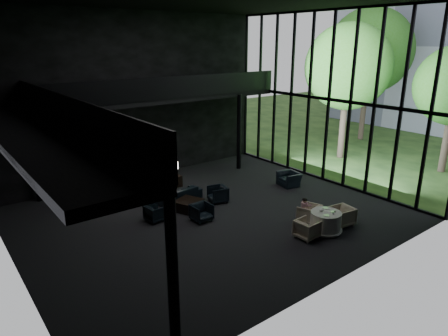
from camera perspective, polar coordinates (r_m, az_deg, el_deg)
floor at (r=16.05m, az=-2.02°, el=-6.64°), size 14.00×12.00×0.02m
wall_back at (r=20.00m, az=-12.38°, el=9.78°), size 14.00×0.04×8.00m
wall_front at (r=10.67m, az=16.92°, el=2.76°), size 14.00×0.04×8.00m
curtain_wall at (r=19.67m, az=14.76°, el=9.49°), size 0.20×12.00×8.00m
mezzanine_left at (r=12.45m, az=-25.32°, el=3.89°), size 2.00×12.00×0.25m
mezzanine_back at (r=19.57m, az=-8.42°, el=9.83°), size 12.00×2.00×0.25m
railing_left at (r=12.58m, az=-21.25°, el=7.31°), size 0.06×12.00×1.00m
railing_back at (r=18.64m, az=-6.95°, el=11.37°), size 12.00×0.06×1.00m
column_sw at (r=8.49m, az=-7.32°, el=-15.35°), size 0.24×0.24×4.00m
column_nw at (r=18.54m, az=-25.57°, el=1.52°), size 0.24×0.24×4.00m
column_ne at (r=21.24m, az=2.16°, el=5.13°), size 0.24×0.24×4.00m
tree_near at (r=23.98m, az=17.29°, el=13.62°), size 4.80×4.80×7.65m
tree_far at (r=29.21m, az=20.08°, el=15.43°), size 5.60×5.60×8.80m
console at (r=18.39m, az=-11.33°, el=-2.47°), size 2.41×0.55×0.77m
bronze_urn at (r=18.13m, az=-11.56°, el=0.35°), size 0.70×0.70×1.30m
side_table_left at (r=17.77m, az=-15.82°, el=-3.87°), size 0.51×0.51×0.57m
table_lamp_left at (r=17.46m, az=-15.97°, el=-1.46°), size 0.44×0.44×0.73m
side_table_right at (r=19.09m, az=-6.95°, el=-1.85°), size 0.49×0.49×0.54m
table_lamp_right at (r=18.90m, az=-7.11°, el=0.28°), size 0.38×0.38×0.64m
sofa at (r=17.32m, az=-6.44°, el=-3.52°), size 1.97×0.73×0.75m
lounge_armchair_west at (r=15.62m, az=-9.76°, el=-6.33°), size 0.65×0.68×0.64m
lounge_armchair_east at (r=17.13m, az=-0.89°, el=-3.66°), size 0.84×0.87×0.75m
lounge_armchair_south at (r=15.42m, az=-3.23°, el=-6.30°), size 0.70×0.66×0.70m
window_armchair at (r=19.29m, az=9.31°, el=-1.32°), size 0.75×1.02×0.81m
coffee_table at (r=16.42m, az=-5.07°, el=-5.32°), size 1.25×1.25×0.43m
dining_table at (r=15.02m, az=14.28°, el=-7.62°), size 1.24×1.24×0.75m
dining_chair_north at (r=15.57m, az=12.07°, el=-6.28°), size 0.93×0.90×0.77m
dining_chair_east at (r=15.67m, az=16.50°, el=-6.44°), size 0.83×0.87×0.79m
dining_chair_west at (r=14.40m, az=11.78°, el=-8.46°), size 0.68×0.72×0.71m
child at (r=15.39m, az=11.43°, el=-5.19°), size 0.25×0.25×0.55m
plate_a at (r=14.59m, az=14.39°, el=-6.55°), size 0.26×0.26×0.01m
plate_b at (r=15.20m, az=14.29°, el=-5.54°), size 0.31×0.31×0.02m
saucer at (r=14.93m, az=15.25°, el=-6.06°), size 0.21×0.21×0.01m
coffee_cup at (r=14.93m, az=15.56°, el=-5.92°), size 0.11×0.11×0.06m
cereal_bowl at (r=14.88m, az=13.74°, el=-5.89°), size 0.15×0.15×0.08m
cream_pot at (r=14.75m, az=15.33°, el=-6.23°), size 0.08×0.08×0.08m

